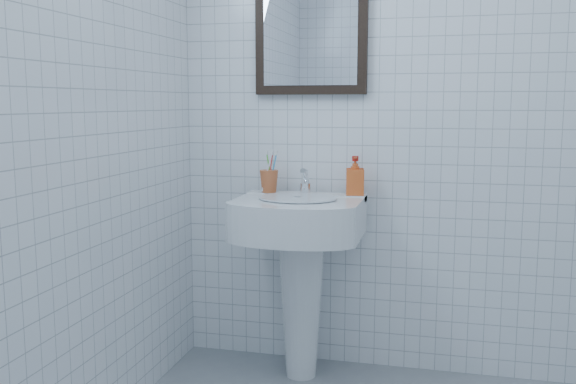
# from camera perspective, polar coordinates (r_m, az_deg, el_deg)

# --- Properties ---
(wall_back) EXTENTS (2.20, 0.02, 2.50)m
(wall_back) POSITION_cam_1_polar(r_m,az_deg,el_deg) (2.85, 12.27, 8.69)
(wall_back) COLOR white
(wall_back) RESTS_ON ground
(wall_front) EXTENTS (2.20, 0.02, 2.50)m
(wall_front) POSITION_cam_1_polar(r_m,az_deg,el_deg) (0.46, 2.21, 13.69)
(wall_front) COLOR white
(wall_front) RESTS_ON ground
(wall_left) EXTENTS (0.02, 2.40, 2.50)m
(wall_left) POSITION_cam_1_polar(r_m,az_deg,el_deg) (2.03, -22.22, 8.66)
(wall_left) COLOR white
(wall_left) RESTS_ON ground
(washbasin) EXTENTS (0.53, 0.39, 0.81)m
(washbasin) POSITION_cam_1_polar(r_m,az_deg,el_deg) (2.78, 1.10, -5.77)
(washbasin) COLOR white
(washbasin) RESTS_ON ground
(faucet) EXTENTS (0.05, 0.10, 0.12)m
(faucet) POSITION_cam_1_polar(r_m,az_deg,el_deg) (2.81, 1.55, 0.77)
(faucet) COLOR silver
(faucet) RESTS_ON washbasin
(toothbrush_cup) EXTENTS (0.09, 0.09, 0.10)m
(toothbrush_cup) POSITION_cam_1_polar(r_m,az_deg,el_deg) (2.86, -1.70, 0.96)
(toothbrush_cup) COLOR #BC592E
(toothbrush_cup) RESTS_ON washbasin
(soap_dispenser) EXTENTS (0.09, 0.09, 0.17)m
(soap_dispenser) POSITION_cam_1_polar(r_m,az_deg,el_deg) (2.79, 5.98, 1.47)
(soap_dispenser) COLOR red
(soap_dispenser) RESTS_ON washbasin
(wall_mirror) EXTENTS (0.50, 0.04, 0.62)m
(wall_mirror) POSITION_cam_1_polar(r_m,az_deg,el_deg) (2.91, 2.04, 14.77)
(wall_mirror) COLOR black
(wall_mirror) RESTS_ON wall_back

